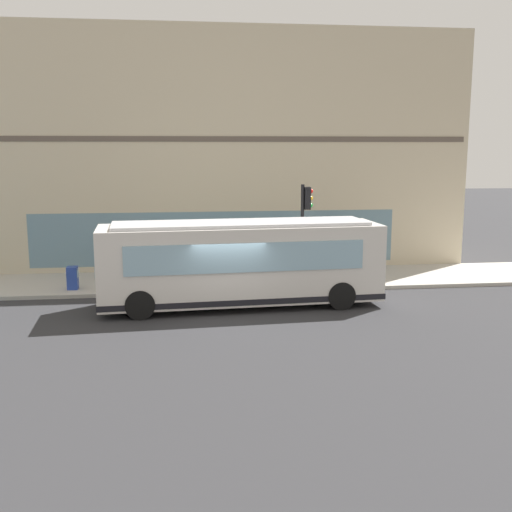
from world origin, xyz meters
The scene contains 10 objects.
ground centered at (0.00, 0.00, 0.00)m, with size 120.00×120.00×0.00m, color #2D2D30.
sidewalk_curb centered at (4.73, 0.00, 0.07)m, with size 4.26×40.00×0.15m, color #B2ADA3.
building_corner centered at (10.05, 0.00, 5.47)m, with size 6.43×23.58×10.96m.
city_bus_nearside centered at (0.77, -0.51, 1.55)m, with size 3.14×10.17×3.07m.
traffic_light_near_corner centered at (3.27, -3.37, 2.98)m, with size 0.32×0.49×4.07m.
fire_hydrant centered at (4.72, -1.40, 0.51)m, with size 0.35×0.35×0.74m.
pedestrian_by_light_pole centered at (3.22, 2.82, 1.19)m, with size 0.32×0.32×1.79m.
pedestrian_near_building_entrance centered at (5.10, 4.24, 1.08)m, with size 0.32×0.32×1.63m.
pedestrian_near_hydrant centered at (5.67, -1.54, 1.15)m, with size 0.32×0.32×1.74m.
newspaper_vending_box centered at (3.58, 5.86, 0.60)m, with size 0.44×0.42×0.90m.
Camera 1 is at (-20.77, 1.59, 5.69)m, focal length 43.13 mm.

